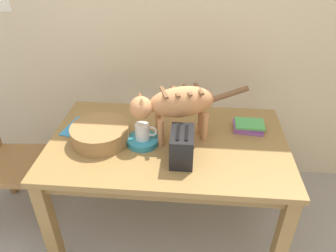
{
  "coord_description": "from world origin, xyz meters",
  "views": [
    {
      "loc": [
        0.11,
        -0.54,
        1.8
      ],
      "look_at": [
        -0.01,
        0.96,
        0.82
      ],
      "focal_mm": 34.18,
      "sensor_mm": 36.0,
      "label": 1
    }
  ],
  "objects_px": {
    "book_stack": "(249,126)",
    "dining_table": "(168,152)",
    "wicker_basket": "(100,133)",
    "cat": "(176,104)",
    "magazine": "(89,129)",
    "wooden_chair_near": "(8,162)",
    "coffee_mug": "(143,132)",
    "toaster": "(182,146)",
    "saucer_bowl": "(143,141)"
  },
  "relations": [
    {
      "from": "book_stack",
      "to": "toaster",
      "type": "relative_size",
      "value": 0.93
    },
    {
      "from": "book_stack",
      "to": "wooden_chair_near",
      "type": "relative_size",
      "value": 0.2
    },
    {
      "from": "dining_table",
      "to": "cat",
      "type": "distance_m",
      "value": 0.32
    },
    {
      "from": "book_stack",
      "to": "dining_table",
      "type": "bearing_deg",
      "value": -162.04
    },
    {
      "from": "cat",
      "to": "saucer_bowl",
      "type": "bearing_deg",
      "value": 90.0
    },
    {
      "from": "toaster",
      "to": "wooden_chair_near",
      "type": "xyz_separation_m",
      "value": [
        -1.15,
        0.21,
        -0.35
      ]
    },
    {
      "from": "wicker_basket",
      "to": "cat",
      "type": "bearing_deg",
      "value": 7.06
    },
    {
      "from": "toaster",
      "to": "book_stack",
      "type": "bearing_deg",
      "value": 39.49
    },
    {
      "from": "saucer_bowl",
      "to": "toaster",
      "type": "relative_size",
      "value": 0.91
    },
    {
      "from": "cat",
      "to": "toaster",
      "type": "distance_m",
      "value": 0.24
    },
    {
      "from": "saucer_bowl",
      "to": "magazine",
      "type": "relative_size",
      "value": 0.65
    },
    {
      "from": "book_stack",
      "to": "toaster",
      "type": "xyz_separation_m",
      "value": [
        -0.39,
        -0.32,
        0.06
      ]
    },
    {
      "from": "book_stack",
      "to": "wicker_basket",
      "type": "xyz_separation_m",
      "value": [
        -0.86,
        -0.19,
        0.03
      ]
    },
    {
      "from": "coffee_mug",
      "to": "magazine",
      "type": "relative_size",
      "value": 0.44
    },
    {
      "from": "book_stack",
      "to": "cat",
      "type": "bearing_deg",
      "value": -162.38
    },
    {
      "from": "toaster",
      "to": "wooden_chair_near",
      "type": "distance_m",
      "value": 1.23
    },
    {
      "from": "coffee_mug",
      "to": "wooden_chair_near",
      "type": "height_order",
      "value": "wooden_chair_near"
    },
    {
      "from": "magazine",
      "to": "cat",
      "type": "bearing_deg",
      "value": 6.17
    },
    {
      "from": "magazine",
      "to": "wooden_chair_near",
      "type": "relative_size",
      "value": 0.3
    },
    {
      "from": "cat",
      "to": "coffee_mug",
      "type": "xyz_separation_m",
      "value": [
        -0.18,
        -0.06,
        -0.15
      ]
    },
    {
      "from": "saucer_bowl",
      "to": "magazine",
      "type": "height_order",
      "value": "saucer_bowl"
    },
    {
      "from": "dining_table",
      "to": "toaster",
      "type": "xyz_separation_m",
      "value": [
        0.09,
        -0.17,
        0.17
      ]
    },
    {
      "from": "wooden_chair_near",
      "to": "dining_table",
      "type": "bearing_deg",
      "value": 83.16
    },
    {
      "from": "coffee_mug",
      "to": "wooden_chair_near",
      "type": "distance_m",
      "value": 1.0
    },
    {
      "from": "cat",
      "to": "book_stack",
      "type": "relative_size",
      "value": 3.49
    },
    {
      "from": "cat",
      "to": "coffee_mug",
      "type": "bearing_deg",
      "value": 90.36
    },
    {
      "from": "book_stack",
      "to": "wooden_chair_near",
      "type": "bearing_deg",
      "value": -175.9
    },
    {
      "from": "magazine",
      "to": "wicker_basket",
      "type": "relative_size",
      "value": 0.85
    },
    {
      "from": "book_stack",
      "to": "wooden_chair_near",
      "type": "xyz_separation_m",
      "value": [
        -1.54,
        -0.11,
        -0.29
      ]
    },
    {
      "from": "toaster",
      "to": "wicker_basket",
      "type": "bearing_deg",
      "value": 164.53
    },
    {
      "from": "dining_table",
      "to": "coffee_mug",
      "type": "xyz_separation_m",
      "value": [
        -0.14,
        -0.04,
        0.17
      ]
    },
    {
      "from": "cat",
      "to": "wicker_basket",
      "type": "relative_size",
      "value": 1.95
    },
    {
      "from": "saucer_bowl",
      "to": "wooden_chair_near",
      "type": "bearing_deg",
      "value": 174.76
    },
    {
      "from": "cat",
      "to": "toaster",
      "type": "xyz_separation_m",
      "value": [
        0.04,
        -0.18,
        -0.15
      ]
    },
    {
      "from": "toaster",
      "to": "magazine",
      "type": "bearing_deg",
      "value": 157.26
    },
    {
      "from": "saucer_bowl",
      "to": "coffee_mug",
      "type": "bearing_deg",
      "value": 0.0
    },
    {
      "from": "saucer_bowl",
      "to": "book_stack",
      "type": "bearing_deg",
      "value": 17.6
    },
    {
      "from": "cat",
      "to": "wooden_chair_near",
      "type": "height_order",
      "value": "cat"
    },
    {
      "from": "coffee_mug",
      "to": "wicker_basket",
      "type": "height_order",
      "value": "coffee_mug"
    },
    {
      "from": "cat",
      "to": "saucer_bowl",
      "type": "distance_m",
      "value": 0.29
    },
    {
      "from": "coffee_mug",
      "to": "wicker_basket",
      "type": "distance_m",
      "value": 0.25
    },
    {
      "from": "coffee_mug",
      "to": "magazine",
      "type": "xyz_separation_m",
      "value": [
        -0.35,
        0.12,
        -0.08
      ]
    },
    {
      "from": "book_stack",
      "to": "wooden_chair_near",
      "type": "height_order",
      "value": "wooden_chair_near"
    },
    {
      "from": "dining_table",
      "to": "magazine",
      "type": "relative_size",
      "value": 4.9
    },
    {
      "from": "dining_table",
      "to": "wooden_chair_near",
      "type": "relative_size",
      "value": 1.48
    },
    {
      "from": "cat",
      "to": "wicker_basket",
      "type": "bearing_deg",
      "value": 79.5
    },
    {
      "from": "saucer_bowl",
      "to": "wicker_basket",
      "type": "relative_size",
      "value": 0.55
    },
    {
      "from": "wicker_basket",
      "to": "wooden_chair_near",
      "type": "relative_size",
      "value": 0.36
    },
    {
      "from": "saucer_bowl",
      "to": "book_stack",
      "type": "relative_size",
      "value": 0.98
    },
    {
      "from": "dining_table",
      "to": "toaster",
      "type": "relative_size",
      "value": 6.86
    }
  ]
}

